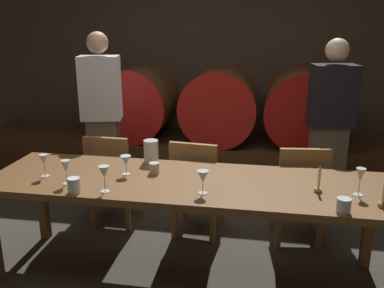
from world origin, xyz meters
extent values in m
plane|color=#3F3A33|center=(0.00, 0.00, 0.00)|extent=(8.86, 8.86, 0.00)
cube|color=#473A2D|center=(0.00, 2.71, 1.22)|extent=(6.82, 0.24, 2.45)
cube|color=#4C2D16|center=(0.00, 2.16, 0.21)|extent=(6.13, 0.90, 0.43)
cylinder|color=brown|center=(-1.00, 2.16, 0.86)|extent=(0.86, 0.83, 0.86)
cylinder|color=#B21C16|center=(-1.00, 1.73, 0.86)|extent=(0.88, 0.03, 0.88)
cylinder|color=#B21C16|center=(-1.00, 2.59, 0.86)|extent=(0.88, 0.03, 0.88)
cylinder|color=#2D2D33|center=(-1.00, 2.16, 0.86)|extent=(0.87, 0.04, 0.87)
cylinder|color=brown|center=(0.02, 2.16, 0.86)|extent=(0.86, 0.83, 0.86)
cylinder|color=#B21C16|center=(0.02, 1.73, 0.86)|extent=(0.88, 0.03, 0.88)
cylinder|color=#B21C16|center=(0.02, 2.59, 0.86)|extent=(0.88, 0.03, 0.88)
cylinder|color=#2D2D33|center=(0.02, 2.16, 0.86)|extent=(0.87, 0.04, 0.87)
cylinder|color=brown|center=(0.97, 2.16, 0.86)|extent=(0.86, 0.83, 0.86)
cylinder|color=#9E1411|center=(0.97, 1.73, 0.86)|extent=(0.88, 0.03, 0.88)
cylinder|color=#9E1411|center=(0.97, 2.59, 0.86)|extent=(0.88, 0.03, 0.88)
cylinder|color=#2D2D33|center=(0.97, 2.16, 0.86)|extent=(0.87, 0.04, 0.87)
cube|color=brown|center=(0.03, -0.05, 0.74)|extent=(2.81, 0.80, 0.05)
cube|color=brown|center=(-1.29, 0.29, 0.36)|extent=(0.07, 0.07, 0.71)
cube|color=brown|center=(1.35, 0.29, 0.36)|extent=(0.07, 0.07, 0.71)
cube|color=olive|center=(-0.78, 0.68, 0.44)|extent=(0.41, 0.41, 0.04)
cube|color=olive|center=(-0.78, 0.50, 0.67)|extent=(0.40, 0.05, 0.42)
cube|color=olive|center=(-0.60, 0.85, 0.21)|extent=(0.05, 0.05, 0.42)
cube|color=olive|center=(-0.94, 0.86, 0.21)|extent=(0.05, 0.05, 0.42)
cube|color=olive|center=(-0.61, 0.51, 0.21)|extent=(0.05, 0.05, 0.42)
cube|color=olive|center=(-0.95, 0.52, 0.21)|extent=(0.05, 0.05, 0.42)
cube|color=olive|center=(0.00, 0.63, 0.44)|extent=(0.44, 0.44, 0.04)
cube|color=olive|center=(-0.02, 0.45, 0.67)|extent=(0.40, 0.08, 0.42)
cube|color=olive|center=(0.19, 0.78, 0.21)|extent=(0.05, 0.05, 0.42)
cube|color=olive|center=(-0.15, 0.82, 0.21)|extent=(0.05, 0.05, 0.42)
cube|color=olive|center=(0.15, 0.45, 0.21)|extent=(0.05, 0.05, 0.42)
cube|color=olive|center=(-0.18, 0.48, 0.21)|extent=(0.05, 0.05, 0.42)
cube|color=olive|center=(0.85, 0.64, 0.44)|extent=(0.45, 0.45, 0.04)
cube|color=olive|center=(0.87, 0.47, 0.67)|extent=(0.40, 0.09, 0.42)
cube|color=olive|center=(1.00, 0.83, 0.21)|extent=(0.05, 0.05, 0.42)
cube|color=olive|center=(0.66, 0.79, 0.21)|extent=(0.05, 0.05, 0.42)
cube|color=olive|center=(1.04, 0.50, 0.21)|extent=(0.05, 0.05, 0.42)
cube|color=olive|center=(0.70, 0.45, 0.21)|extent=(0.05, 0.05, 0.42)
cube|color=brown|center=(-1.03, 1.08, 0.45)|extent=(0.34, 0.26, 0.90)
cube|color=silver|center=(-1.03, 1.08, 1.20)|extent=(0.42, 0.31, 0.61)
sphere|color=#D8A884|center=(-1.03, 1.08, 1.63)|extent=(0.20, 0.20, 0.20)
cube|color=brown|center=(1.13, 1.12, 0.45)|extent=(0.33, 0.26, 0.91)
cube|color=black|center=(1.13, 1.12, 1.18)|extent=(0.42, 0.31, 0.55)
sphere|color=beige|center=(1.13, 1.12, 1.58)|extent=(0.20, 0.20, 0.20)
cylinder|color=olive|center=(0.91, -0.10, 0.78)|extent=(0.05, 0.05, 0.02)
cylinder|color=#EDE5CC|center=(0.91, -0.10, 0.86)|extent=(0.02, 0.02, 0.14)
cone|color=yellow|center=(0.91, -0.10, 0.94)|extent=(0.01, 0.01, 0.02)
cylinder|color=olive|center=(1.26, -0.27, 0.78)|extent=(0.05, 0.05, 0.02)
cylinder|color=#EDE5CC|center=(1.26, -0.27, 0.87)|extent=(0.02, 0.02, 0.16)
cylinder|color=white|center=(-0.32, 0.29, 0.85)|extent=(0.11, 0.11, 0.17)
cylinder|color=silver|center=(-0.98, -0.15, 0.77)|extent=(0.06, 0.06, 0.00)
cylinder|color=silver|center=(-0.98, -0.15, 0.81)|extent=(0.01, 0.01, 0.08)
cone|color=silver|center=(-0.98, -0.15, 0.89)|extent=(0.06, 0.06, 0.08)
cylinder|color=silver|center=(-0.76, -0.26, 0.77)|extent=(0.06, 0.06, 0.00)
cylinder|color=silver|center=(-0.76, -0.26, 0.81)|extent=(0.01, 0.01, 0.08)
cone|color=silver|center=(-0.76, -0.26, 0.89)|extent=(0.06, 0.06, 0.09)
cylinder|color=silver|center=(-0.46, -0.34, 0.77)|extent=(0.06, 0.06, 0.00)
cylinder|color=silver|center=(-0.46, -0.34, 0.81)|extent=(0.01, 0.01, 0.09)
cone|color=silver|center=(-0.46, -0.34, 0.90)|extent=(0.07, 0.07, 0.08)
cylinder|color=white|center=(-0.42, -0.01, 0.77)|extent=(0.06, 0.06, 0.00)
cylinder|color=white|center=(-0.42, -0.01, 0.80)|extent=(0.01, 0.01, 0.06)
cone|color=white|center=(-0.42, -0.01, 0.87)|extent=(0.08, 0.08, 0.07)
cylinder|color=white|center=(0.17, -0.25, 0.77)|extent=(0.06, 0.06, 0.00)
cylinder|color=white|center=(0.17, -0.25, 0.80)|extent=(0.01, 0.01, 0.07)
cone|color=white|center=(0.17, -0.25, 0.88)|extent=(0.08, 0.08, 0.08)
cylinder|color=silver|center=(1.15, -0.11, 0.77)|extent=(0.06, 0.06, 0.00)
cylinder|color=silver|center=(1.15, -0.11, 0.81)|extent=(0.01, 0.01, 0.09)
cone|color=silver|center=(1.15, -0.11, 0.90)|extent=(0.06, 0.06, 0.09)
cylinder|color=white|center=(-0.65, -0.39, 0.81)|extent=(0.08, 0.08, 0.10)
cylinder|color=beige|center=(-0.23, 0.05, 0.80)|extent=(0.07, 0.07, 0.08)
cylinder|color=silver|center=(1.01, -0.38, 0.81)|extent=(0.08, 0.08, 0.09)
camera|label=1|loc=(0.53, -2.70, 1.84)|focal=38.84mm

